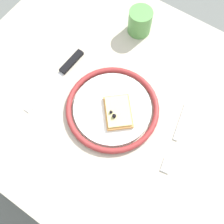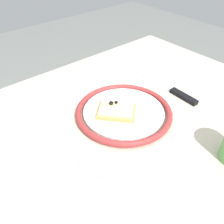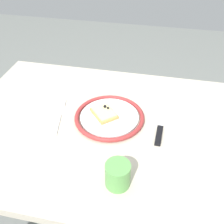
{
  "view_description": "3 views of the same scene",
  "coord_description": "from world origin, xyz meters",
  "px_view_note": "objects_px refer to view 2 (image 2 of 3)",
  "views": [
    {
      "loc": [
        -0.12,
        0.27,
        1.46
      ],
      "look_at": [
        0.02,
        0.06,
        0.81
      ],
      "focal_mm": 42.76,
      "sensor_mm": 36.0,
      "label": 1
    },
    {
      "loc": [
        -0.32,
        -0.33,
        1.19
      ],
      "look_at": [
        0.01,
        0.05,
        0.79
      ],
      "focal_mm": 39.19,
      "sensor_mm": 36.0,
      "label": 2
    },
    {
      "loc": [
        0.19,
        -0.67,
        1.41
      ],
      "look_at": [
        0.04,
        0.03,
        0.81
      ],
      "focal_mm": 41.8,
      "sensor_mm": 36.0,
      "label": 3
    }
  ],
  "objects_px": {
    "plate": "(124,112)",
    "pizza_slice_near": "(116,111)",
    "fork": "(70,153)",
    "dining_table": "(123,156)",
    "knife": "(175,92)"
  },
  "relations": [
    {
      "from": "pizza_slice_near",
      "to": "fork",
      "type": "relative_size",
      "value": 0.6
    },
    {
      "from": "fork",
      "to": "knife",
      "type": "bearing_deg",
      "value": 0.27
    },
    {
      "from": "pizza_slice_near",
      "to": "fork",
      "type": "height_order",
      "value": "pizza_slice_near"
    },
    {
      "from": "plate",
      "to": "pizza_slice_near",
      "type": "xyz_separation_m",
      "value": [
        -0.02,
        0.0,
        0.01
      ]
    },
    {
      "from": "dining_table",
      "to": "plate",
      "type": "bearing_deg",
      "value": 47.92
    },
    {
      "from": "pizza_slice_near",
      "to": "knife",
      "type": "xyz_separation_m",
      "value": [
        0.21,
        -0.03,
        -0.02
      ]
    },
    {
      "from": "plate",
      "to": "fork",
      "type": "bearing_deg",
      "value": -172.0
    },
    {
      "from": "dining_table",
      "to": "fork",
      "type": "distance_m",
      "value": 0.19
    },
    {
      "from": "knife",
      "to": "dining_table",
      "type": "bearing_deg",
      "value": -176.47
    },
    {
      "from": "knife",
      "to": "plate",
      "type": "bearing_deg",
      "value": 172.56
    },
    {
      "from": "plate",
      "to": "knife",
      "type": "xyz_separation_m",
      "value": [
        0.19,
        -0.02,
        -0.0
      ]
    },
    {
      "from": "plate",
      "to": "fork",
      "type": "xyz_separation_m",
      "value": [
        -0.18,
        -0.03,
        -0.01
      ]
    },
    {
      "from": "fork",
      "to": "dining_table",
      "type": "bearing_deg",
      "value": -4.47
    },
    {
      "from": "pizza_slice_near",
      "to": "fork",
      "type": "distance_m",
      "value": 0.17
    },
    {
      "from": "pizza_slice_near",
      "to": "fork",
      "type": "bearing_deg",
      "value": -169.27
    }
  ]
}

